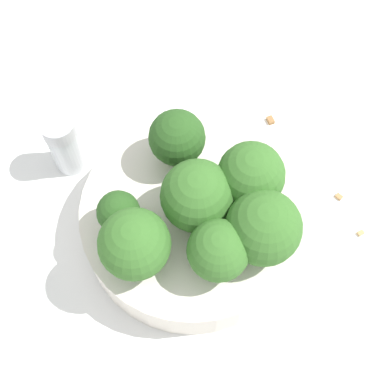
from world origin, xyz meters
TOP-DOWN VIEW (x-y plane):
  - ground_plane at (0.00, 0.00)m, footprint 3.00×3.00m
  - bowl at (0.00, 0.00)m, footprint 0.19×0.19m
  - broccoli_floret_0 at (-0.00, 0.01)m, footprint 0.06×0.06m
  - broccoli_floret_1 at (-0.02, 0.06)m, footprint 0.06×0.06m
  - broccoli_floret_2 at (0.06, 0.00)m, footprint 0.06×0.06m
  - broccoli_floret_3 at (-0.04, 0.02)m, footprint 0.05×0.05m
  - broccoli_floret_4 at (0.02, 0.05)m, footprint 0.05×0.05m
  - broccoli_floret_5 at (-0.03, -0.04)m, footprint 0.05×0.05m
  - broccoli_floret_6 at (0.05, -0.03)m, footprint 0.03×0.03m
  - pepper_shaker at (0.03, -0.13)m, footprint 0.03×0.03m
  - almond_crumb_0 at (-0.14, -0.03)m, footprint 0.01×0.01m
  - almond_crumb_1 at (-0.12, 0.08)m, footprint 0.00×0.01m
  - almond_crumb_2 at (-0.10, 0.11)m, footprint 0.01×0.01m
  - almond_crumb_3 at (-0.07, -0.10)m, footprint 0.01×0.01m

SIDE VIEW (x-z plane):
  - ground_plane at x=0.00m, z-range 0.00..0.00m
  - almond_crumb_2 at x=-0.10m, z-range 0.00..0.01m
  - almond_crumb_1 at x=-0.12m, z-range 0.00..0.01m
  - almond_crumb_0 at x=-0.14m, z-range 0.00..0.01m
  - almond_crumb_3 at x=-0.07m, z-range 0.00..0.01m
  - bowl at x=0.00m, z-range 0.00..0.05m
  - pepper_shaker at x=0.03m, z-range 0.00..0.07m
  - broccoli_floret_6 at x=0.05m, z-range 0.05..0.09m
  - broccoli_floret_5 at x=-0.03m, z-range 0.05..0.11m
  - broccoli_floret_4 at x=0.02m, z-range 0.05..0.11m
  - broccoli_floret_0 at x=0.00m, z-range 0.05..0.11m
  - broccoli_floret_2 at x=0.06m, z-range 0.05..0.11m
  - broccoli_floret_1 at x=-0.02m, z-range 0.05..0.11m
  - broccoli_floret_3 at x=-0.04m, z-range 0.05..0.12m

